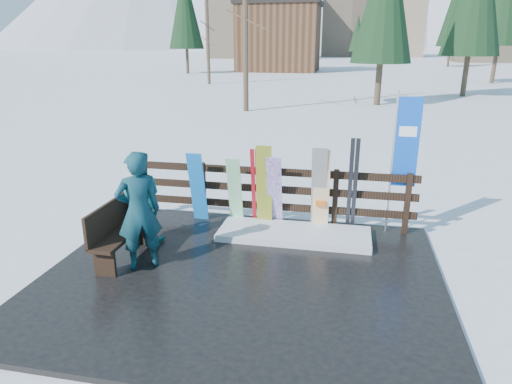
% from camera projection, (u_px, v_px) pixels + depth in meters
% --- Properties ---
extents(ground, '(700.00, 700.00, 0.00)m').
position_uv_depth(ground, '(241.00, 280.00, 6.98)').
color(ground, white).
rests_on(ground, ground).
extents(deck, '(6.00, 5.00, 0.08)m').
position_uv_depth(deck, '(241.00, 278.00, 6.97)').
color(deck, black).
rests_on(deck, ground).
extents(fence, '(5.60, 0.10, 1.15)m').
position_uv_depth(fence, '(267.00, 191.00, 8.80)').
color(fence, black).
rests_on(fence, deck).
extents(snow_patch, '(2.74, 1.00, 0.12)m').
position_uv_depth(snow_patch, '(294.00, 234.00, 8.31)').
color(snow_patch, white).
rests_on(snow_patch, deck).
extents(bench, '(0.41, 1.50, 0.97)m').
position_uv_depth(bench, '(118.00, 229.00, 7.36)').
color(bench, black).
rests_on(bench, deck).
extents(snowboard_0, '(0.30, 0.35, 1.42)m').
position_uv_depth(snowboard_0, '(198.00, 187.00, 8.83)').
color(snowboard_0, blue).
rests_on(snowboard_0, deck).
extents(snowboard_1, '(0.26, 0.34, 1.36)m').
position_uv_depth(snowboard_1, '(235.00, 191.00, 8.70)').
color(snowboard_1, white).
rests_on(snowboard_1, deck).
extents(snowboard_2, '(0.29, 0.21, 1.61)m').
position_uv_depth(snowboard_2, '(264.00, 187.00, 8.55)').
color(snowboard_2, '#F5FF34').
rests_on(snowboard_2, deck).
extents(snowboard_3, '(0.28, 0.41, 1.43)m').
position_uv_depth(snowboard_3, '(275.00, 192.00, 8.54)').
color(snowboard_3, white).
rests_on(snowboard_3, deck).
extents(snowboard_4, '(0.28, 0.34, 1.63)m').
position_uv_depth(snowboard_4, '(319.00, 190.00, 8.35)').
color(snowboard_4, black).
rests_on(snowboard_4, deck).
extents(snowboard_5, '(0.30, 0.25, 1.59)m').
position_uv_depth(snowboard_5, '(321.00, 191.00, 8.35)').
color(snowboard_5, white).
rests_on(snowboard_5, deck).
extents(ski_pair_a, '(0.16, 0.28, 1.53)m').
position_uv_depth(ski_pair_a, '(256.00, 187.00, 8.66)').
color(ski_pair_a, '#A3141D').
rests_on(ski_pair_a, deck).
extents(ski_pair_b, '(0.17, 0.37, 1.82)m').
position_uv_depth(ski_pair_b, '(353.00, 186.00, 8.28)').
color(ski_pair_b, black).
rests_on(ski_pair_b, deck).
extents(rental_flag, '(0.45, 0.04, 2.60)m').
position_uv_depth(rental_flag, '(403.00, 148.00, 8.09)').
color(rental_flag, silver).
rests_on(rental_flag, deck).
extents(person_front, '(0.81, 0.75, 1.86)m').
position_uv_depth(person_front, '(139.00, 211.00, 6.94)').
color(person_front, '#165C5A').
rests_on(person_front, deck).
extents(person_back, '(0.93, 0.80, 1.65)m').
position_uv_depth(person_back, '(139.00, 198.00, 7.90)').
color(person_back, '#166B69').
rests_on(person_back, deck).
extents(resort_buildings, '(73.00, 87.60, 22.60)m').
position_uv_depth(resort_buildings, '(354.00, 16.00, 111.23)').
color(resort_buildings, tan).
rests_on(resort_buildings, ground).
extents(trees, '(42.19, 68.61, 13.06)m').
position_uv_depth(trees, '(374.00, 21.00, 51.18)').
color(trees, '#382B1E').
rests_on(trees, ground).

